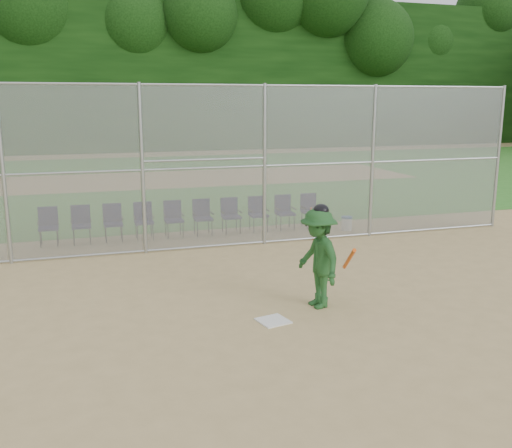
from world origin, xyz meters
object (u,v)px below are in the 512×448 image
object	(u,v)px
home_plate	(273,321)
batter_at_plate	(318,258)
water_cooler	(347,223)
chair_0	(48,227)

from	to	relation	value
home_plate	batter_at_plate	xyz separation A→B (m)	(0.98, 0.44, 0.89)
water_cooler	chair_0	xyz separation A→B (m)	(-7.95, 0.65, 0.28)
home_plate	water_cooler	world-z (taller)	water_cooler
chair_0	batter_at_plate	bearing A→B (deg)	-51.87
home_plate	chair_0	size ratio (longest dim) A/B	0.49
water_cooler	chair_0	bearing A→B (deg)	175.31
home_plate	batter_at_plate	distance (m)	1.40
chair_0	water_cooler	bearing A→B (deg)	-4.69
batter_at_plate	chair_0	bearing A→B (deg)	128.13
home_plate	water_cooler	size ratio (longest dim) A/B	1.20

